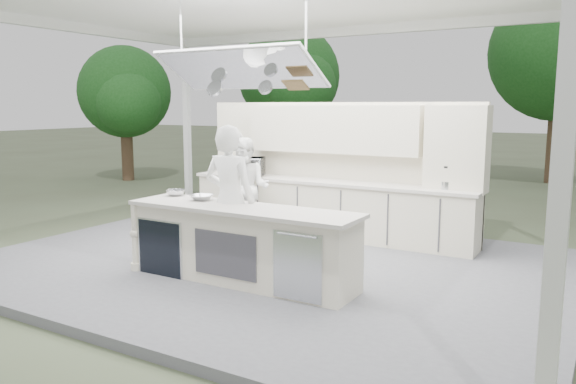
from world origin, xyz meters
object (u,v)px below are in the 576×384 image
Objects in this scene: back_counter at (327,208)px; demo_island at (240,244)px; head_chef at (230,200)px; sous_chef at (246,188)px.

demo_island is at bearing -86.37° from back_counter.
sous_chef is (-0.99, 1.80, -0.14)m from head_chef.
back_counter is 3.04× the size of sous_chef.
demo_island is at bearing -73.19° from sous_chef.
demo_island is 2.82m from back_counter.
back_counter is 1.41m from sous_chef.
sous_chef is (-1.29, 2.01, 0.36)m from demo_island.
back_counter is at bearing -98.91° from head_chef.
demo_island and back_counter have the same top height.
back_counter is 2.65m from head_chef.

